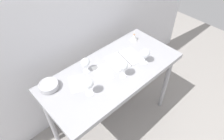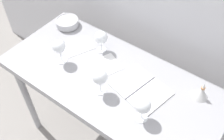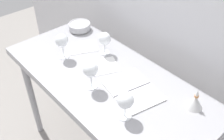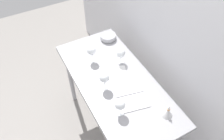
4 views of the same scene
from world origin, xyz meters
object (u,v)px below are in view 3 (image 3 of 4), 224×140
(tasting_sheet_upper, at_px, (101,66))
(tasting_sheet_lower, at_px, (83,47))
(tasting_bowl, at_px, (80,26))
(wine_glass_near_right, at_px, (125,101))
(wine_glass_far_left, at_px, (105,39))
(wine_glass_near_left, at_px, (62,41))
(open_notebook, at_px, (132,90))
(decanter_funnel, at_px, (195,102))
(wine_glass_near_center, at_px, (91,70))

(tasting_sheet_upper, distance_m, tasting_sheet_lower, 0.26)
(tasting_sheet_lower, height_order, tasting_bowl, tasting_bowl)
(tasting_sheet_lower, xyz_separation_m, tasting_bowl, (-0.21, 0.13, 0.03))
(wine_glass_near_right, bearing_deg, wine_glass_far_left, 149.82)
(wine_glass_near_left, xyz_separation_m, open_notebook, (0.54, 0.11, -0.12))
(wine_glass_near_right, bearing_deg, tasting_sheet_upper, 156.15)
(wine_glass_near_right, relative_size, decanter_funnel, 1.29)
(tasting_sheet_lower, distance_m, tasting_bowl, 0.25)
(wine_glass_near_center, height_order, decanter_funnel, wine_glass_near_center)
(wine_glass_near_center, bearing_deg, decanter_funnel, 32.39)
(wine_glass_near_center, xyz_separation_m, wine_glass_near_left, (-0.36, 0.05, -0.00))
(tasting_sheet_lower, bearing_deg, wine_glass_near_center, -4.99)
(wine_glass_near_right, distance_m, tasting_bowl, 0.93)
(wine_glass_near_right, distance_m, tasting_sheet_upper, 0.45)
(open_notebook, xyz_separation_m, decanter_funnel, (0.31, 0.15, 0.03))
(decanter_funnel, bearing_deg, wine_glass_near_center, -147.61)
(wine_glass_far_left, xyz_separation_m, tasting_sheet_lower, (-0.15, -0.07, -0.11))
(wine_glass_far_left, distance_m, tasting_sheet_upper, 0.19)
(open_notebook, distance_m, decanter_funnel, 0.35)
(wine_glass_far_left, distance_m, wine_glass_near_left, 0.28)
(wine_glass_near_left, distance_m, tasting_bowl, 0.37)
(wine_glass_near_center, relative_size, open_notebook, 0.49)
(tasting_sheet_upper, height_order, tasting_sheet_lower, same)
(wine_glass_near_left, distance_m, tasting_sheet_upper, 0.30)
(wine_glass_near_left, relative_size, wine_glass_near_right, 1.07)
(wine_glass_far_left, xyz_separation_m, tasting_sheet_upper, (0.10, -0.11, -0.11))
(wine_glass_near_center, relative_size, tasting_sheet_upper, 0.86)
(decanter_funnel, bearing_deg, tasting_sheet_upper, -166.36)
(tasting_bowl, distance_m, decanter_funnel, 1.06)
(wine_glass_near_left, relative_size, tasting_sheet_upper, 0.83)
(wine_glass_far_left, distance_m, tasting_bowl, 0.38)
(tasting_sheet_upper, bearing_deg, open_notebook, 22.02)
(tasting_sheet_upper, relative_size, tasting_sheet_lower, 1.03)
(wine_glass_near_left, xyz_separation_m, tasting_sheet_lower, (-0.01, 0.16, -0.12))
(wine_glass_near_right, bearing_deg, tasting_sheet_lower, 161.29)
(wine_glass_near_left, height_order, decanter_funnel, wine_glass_near_left)
(wine_glass_near_center, bearing_deg, tasting_sheet_lower, 150.01)
(open_notebook, xyz_separation_m, tasting_sheet_lower, (-0.54, 0.06, -0.00))
(wine_glass_far_left, bearing_deg, open_notebook, -17.76)
(tasting_sheet_upper, bearing_deg, wine_glass_far_left, 155.67)
(wine_glass_far_left, relative_size, wine_glass_near_left, 0.91)
(wine_glass_far_left, relative_size, tasting_bowl, 0.93)
(open_notebook, bearing_deg, tasting_sheet_lower, -173.83)
(wine_glass_near_left, bearing_deg, tasting_bowl, 126.94)
(wine_glass_far_left, height_order, tasting_sheet_lower, wine_glass_far_left)
(wine_glass_near_center, xyz_separation_m, tasting_sheet_lower, (-0.36, 0.21, -0.13))
(open_notebook, height_order, decanter_funnel, decanter_funnel)
(wine_glass_far_left, xyz_separation_m, wine_glass_near_right, (0.50, -0.29, 0.00))
(open_notebook, bearing_deg, wine_glass_near_right, -44.67)
(wine_glass_near_center, relative_size, decanter_funnel, 1.43)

